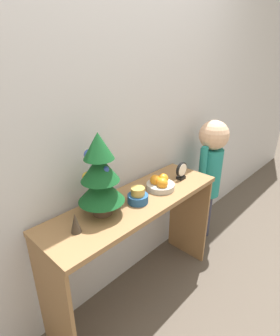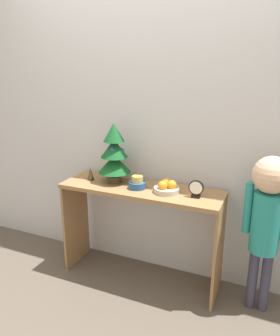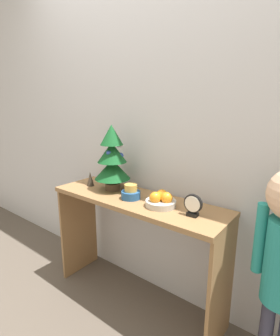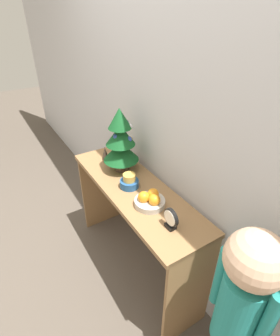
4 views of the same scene
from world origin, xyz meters
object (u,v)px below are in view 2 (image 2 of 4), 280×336
at_px(desk_clock, 196,189).
at_px(figurine, 91,174).
at_px(fruit_bowl, 167,187).
at_px(singing_bowl, 137,183).
at_px(mini_tree, 114,153).
at_px(child_figure, 267,211).

relative_size(desk_clock, figurine, 1.16).
relative_size(fruit_bowl, singing_bowl, 1.49).
relative_size(mini_tree, desk_clock, 3.71).
distance_m(singing_bowl, figurine, 0.41).
bearing_deg(fruit_bowl, mini_tree, 173.70).
height_order(fruit_bowl, desk_clock, desk_clock).
bearing_deg(child_figure, figurine, -179.95).
distance_m(mini_tree, fruit_bowl, 0.48).
height_order(figurine, child_figure, child_figure).
xyz_separation_m(desk_clock, figurine, (-0.85, 0.02, -0.01)).
bearing_deg(fruit_bowl, figurine, 179.08).
bearing_deg(mini_tree, desk_clock, -5.40).
distance_m(fruit_bowl, singing_bowl, 0.22).
xyz_separation_m(desk_clock, child_figure, (0.46, 0.02, -0.09)).
distance_m(singing_bowl, child_figure, 0.90).
bearing_deg(figurine, singing_bowl, -3.19).
xyz_separation_m(fruit_bowl, desk_clock, (0.21, -0.01, 0.02)).
distance_m(desk_clock, figurine, 0.85).
bearing_deg(singing_bowl, fruit_bowl, 3.26).
height_order(desk_clock, figurine, desk_clock).
distance_m(figurine, child_figure, 1.31).
relative_size(fruit_bowl, desk_clock, 1.48).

